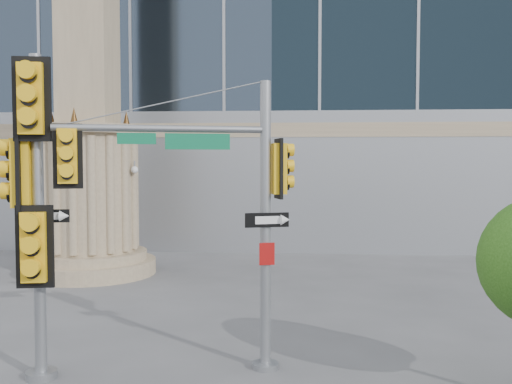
{
  "coord_description": "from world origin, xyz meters",
  "views": [
    {
      "loc": [
        1.07,
        -10.01,
        3.85
      ],
      "look_at": [
        0.21,
        2.0,
        3.22
      ],
      "focal_mm": 40.0,
      "sensor_mm": 36.0,
      "label": 1
    }
  ],
  "objects": [
    {
      "name": "secondary_signal_pole",
      "position": [
        -3.5,
        -0.47,
        3.36
      ],
      "size": [
        1.04,
        0.75,
        5.72
      ],
      "rotation": [
        0.0,
        0.0,
        0.18
      ],
      "color": "slate",
      "rests_on": "ground"
    },
    {
      "name": "monument",
      "position": [
        -6.0,
        9.0,
        5.52
      ],
      "size": [
        4.4,
        4.4,
        16.6
      ],
      "color": "gray",
      "rests_on": "ground"
    },
    {
      "name": "main_signal_pole",
      "position": [
        -0.43,
        0.16,
        3.3
      ],
      "size": [
        4.04,
        1.48,
        5.33
      ],
      "rotation": [
        0.0,
        0.0,
        0.28
      ],
      "color": "slate",
      "rests_on": "ground"
    },
    {
      "name": "ground",
      "position": [
        0.0,
        0.0,
        0.0
      ],
      "size": [
        120.0,
        120.0,
        0.0
      ],
      "primitive_type": "plane",
      "color": "#545456",
      "rests_on": "ground"
    }
  ]
}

